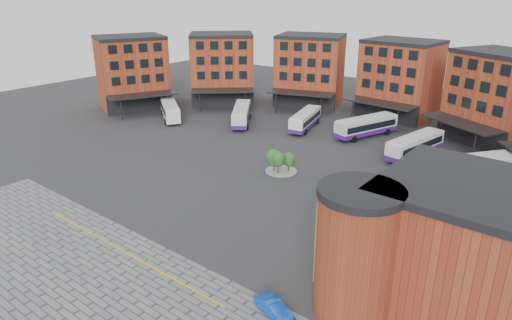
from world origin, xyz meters
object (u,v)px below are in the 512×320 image
Objects in this scene: bus_e at (415,145)px; blue_car at (274,308)px; bus_a at (170,109)px; bus_d at (366,126)px; bus_b at (241,114)px; bus_c at (305,119)px; bus_f at (480,167)px; tree_island at (279,160)px.

bus_e is 41.45m from blue_car.
bus_a is 0.87× the size of bus_d.
bus_a is 14.08m from bus_b.
bus_b reaches higher than bus_c.
bus_a reaches higher than bus_c.
bus_c is at bearing -152.85° from bus_f.
tree_island is 0.39× the size of bus_c.
tree_island is at bearing 49.42° from blue_car.
blue_car is at bearing -55.06° from tree_island.
bus_b is 0.97× the size of bus_f.
blue_car is at bearing -73.29° from bus_e.
bus_d reaches higher than tree_island.
bus_a reaches higher than blue_car.
bus_f is at bearing -1.57° from bus_d.
bus_f reaches higher than bus_c.
bus_f reaches higher than tree_island.
bus_b is 31.51m from bus_e.
bus_b reaches higher than bus_a.
bus_e is (9.98, -4.45, -0.04)m from bus_d.
blue_car is (-5.61, -37.84, -1.26)m from bus_f.
bus_a is 44.98m from bus_e.
bus_d is 1.01× the size of bus_e.
bus_b is at bearing 142.45° from tree_island.
bus_c reaches higher than blue_car.
blue_car is at bearing -52.74° from bus_d.
bus_e is at bearing -4.09° from bus_d.
bus_c is 10.82m from bus_d.
bus_c is at bearing 44.34° from blue_car.
bus_d is (10.54, 2.46, 0.15)m from bus_c.
bus_c is 49.82m from blue_car.
bus_b is at bearing -164.16° from bus_e.
bus_f is (54.01, 5.39, -0.02)m from bus_a.
tree_island is at bearing -69.79° from bus_a.
blue_car is (4.27, -41.21, -1.18)m from bus_e.
tree_island is 21.34m from bus_e.
bus_b is at bearing -170.88° from bus_c.
bus_f is (19.87, -7.82, 0.04)m from bus_d.
bus_f is (41.27, -0.60, 0.09)m from bus_b.
blue_car is (35.66, -38.44, -1.17)m from bus_b.
bus_d reaches higher than bus_b.
bus_a is 36.61m from bus_d.
tree_island is at bearing -114.60° from bus_e.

